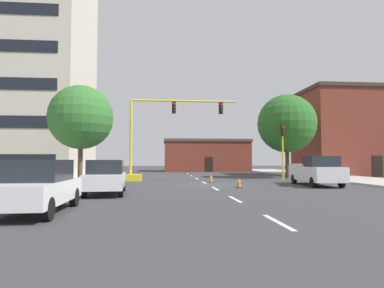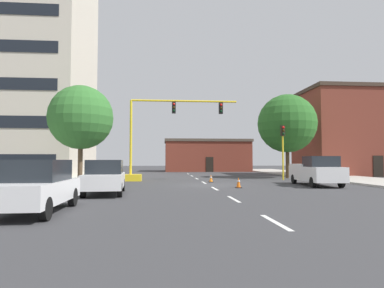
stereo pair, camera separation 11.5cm
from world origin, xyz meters
TOP-DOWN VIEW (x-y plane):
  - ground_plane at (0.00, 0.00)m, footprint 160.00×160.00m
  - sidewalk_left at (-13.46, 8.00)m, footprint 6.00×56.00m
  - sidewalk_right at (13.46, 8.00)m, footprint 6.00×56.00m
  - lane_stripe_seg_0 at (0.00, -14.00)m, footprint 0.16×2.40m
  - lane_stripe_seg_1 at (0.00, -8.50)m, footprint 0.16×2.40m
  - lane_stripe_seg_2 at (0.00, -3.00)m, footprint 0.16×2.40m
  - lane_stripe_seg_3 at (0.00, 2.50)m, footprint 0.16×2.40m
  - lane_stripe_seg_4 at (0.00, 8.00)m, footprint 0.16×2.40m
  - lane_stripe_seg_5 at (0.00, 13.50)m, footprint 0.16×2.40m
  - lane_stripe_seg_6 at (0.00, 19.00)m, footprint 0.16×2.40m
  - building_tall_left at (-17.79, 13.46)m, footprint 12.95×12.40m
  - building_brick_center at (3.64, 28.94)m, footprint 13.17×7.41m
  - building_row_right at (18.89, 13.45)m, footprint 12.25×8.40m
  - traffic_signal_gantry at (-4.53, 4.93)m, footprint 9.85×1.20m
  - traffic_light_pole_right at (7.35, 5.32)m, footprint 0.32×0.47m
  - tree_right_mid at (8.87, 8.26)m, footprint 5.66×5.66m
  - tree_left_near at (-9.48, 3.08)m, footprint 4.93×4.93m
  - pickup_truck_white at (7.23, -1.22)m, footprint 2.36×5.52m
  - sedan_white_near_left at (-6.08, -5.78)m, footprint 2.19×4.63m
  - sedan_white_mid_left at (-7.30, -11.72)m, footprint 1.93×4.53m
  - traffic_cone_roadside_a at (1.56, -2.59)m, footprint 0.36×0.36m
  - traffic_cone_roadside_b at (0.61, 2.86)m, footprint 0.36×0.36m

SIDE VIEW (x-z plane):
  - ground_plane at x=0.00m, z-range 0.00..0.00m
  - lane_stripe_seg_0 at x=0.00m, z-range 0.00..0.01m
  - lane_stripe_seg_1 at x=0.00m, z-range 0.00..0.01m
  - lane_stripe_seg_2 at x=0.00m, z-range 0.00..0.01m
  - lane_stripe_seg_3 at x=0.00m, z-range 0.00..0.01m
  - lane_stripe_seg_4 at x=0.00m, z-range 0.00..0.01m
  - lane_stripe_seg_5 at x=0.00m, z-range 0.00..0.01m
  - lane_stripe_seg_6 at x=0.00m, z-range 0.00..0.01m
  - sidewalk_left at x=-13.46m, z-range 0.00..0.14m
  - sidewalk_right at x=13.46m, z-range 0.00..0.14m
  - traffic_cone_roadside_b at x=0.61m, z-range -0.01..0.61m
  - traffic_cone_roadside_a at x=1.56m, z-range -0.01..0.66m
  - sedan_white_near_left at x=-6.08m, z-range 0.02..1.76m
  - sedan_white_mid_left at x=-7.30m, z-range 0.02..1.76m
  - pickup_truck_white at x=7.23m, z-range -0.02..1.97m
  - traffic_signal_gantry at x=-4.53m, z-range -1.12..5.71m
  - building_brick_center at x=3.64m, z-range 0.01..4.91m
  - traffic_light_pole_right at x=7.35m, z-range 1.13..5.93m
  - building_row_right at x=18.89m, z-range 0.01..9.81m
  - tree_left_near at x=-9.48m, z-range 1.27..8.76m
  - tree_right_mid at x=8.87m, z-range 1.23..9.36m
  - building_tall_left at x=-17.79m, z-range 0.01..24.21m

